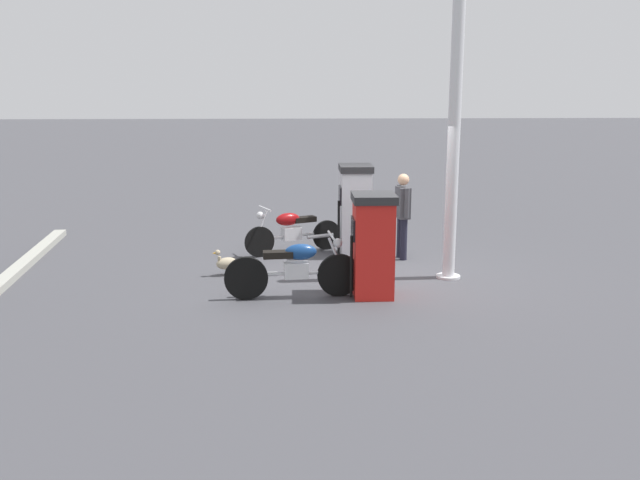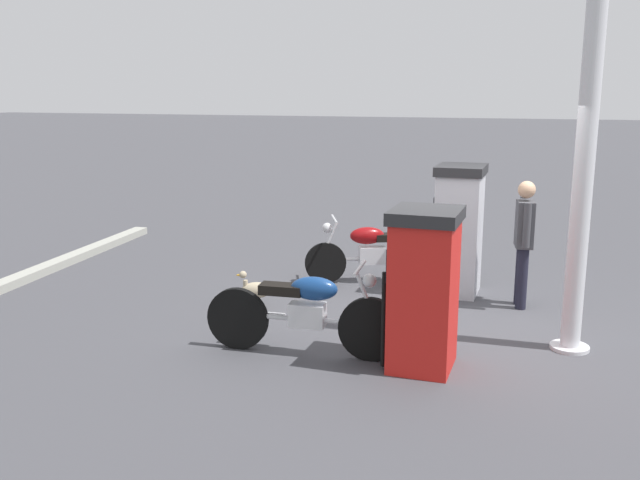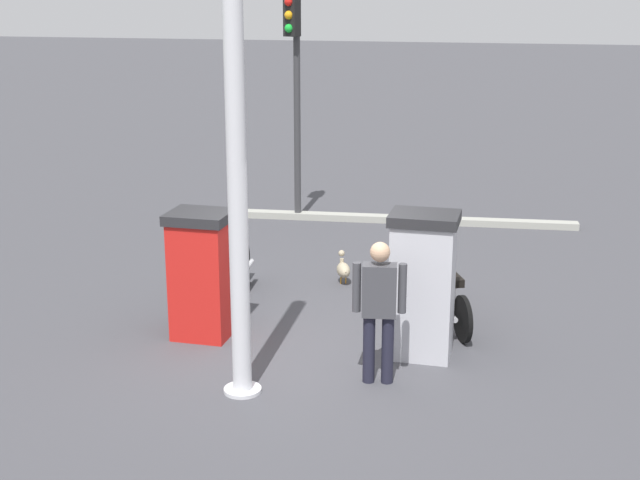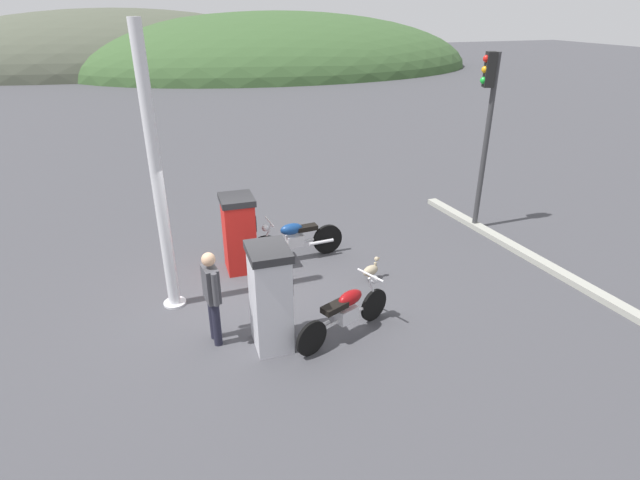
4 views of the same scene
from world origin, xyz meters
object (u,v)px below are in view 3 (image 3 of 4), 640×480
at_px(fuel_pump_near, 422,284).
at_px(canopy_support_pole, 237,179).
at_px(attendant_person, 379,304).
at_px(fuel_pump_far, 202,274).
at_px(wandering_duck, 343,269).
at_px(roadside_traffic_light, 295,69).
at_px(motorcycle_near_pump, 444,286).
at_px(motorcycle_far_pump, 230,270).

relative_size(fuel_pump_near, canopy_support_pole, 0.36).
relative_size(fuel_pump_near, attendant_person, 1.08).
relative_size(fuel_pump_far, wandering_duck, 3.42).
relative_size(fuel_pump_far, roadside_traffic_light, 0.39).
bearing_deg(canopy_support_pole, wandering_duck, -5.10).
height_order(attendant_person, canopy_support_pole, canopy_support_pole).
distance_m(fuel_pump_near, canopy_support_pole, 2.63).
bearing_deg(fuel_pump_far, motorcycle_near_pump, -67.13).
bearing_deg(motorcycle_far_pump, fuel_pump_near, -113.51).
bearing_deg(fuel_pump_near, roadside_traffic_light, 27.56).
bearing_deg(roadside_traffic_light, motorcycle_far_pump, -176.82).
bearing_deg(motorcycle_near_pump, motorcycle_far_pump, 90.09).
bearing_deg(canopy_support_pole, attendant_person, -67.52).
bearing_deg(motorcycle_near_pump, wandering_duck, 53.72).
height_order(motorcycle_far_pump, canopy_support_pole, canopy_support_pole).
relative_size(fuel_pump_near, motorcycle_near_pump, 0.93).
bearing_deg(wandering_duck, motorcycle_far_pump, 130.40).
height_order(fuel_pump_near, canopy_support_pole, canopy_support_pole).
height_order(motorcycle_near_pump, roadside_traffic_light, roadside_traffic_light).
bearing_deg(motorcycle_near_pump, roadside_traffic_light, 34.71).
relative_size(motorcycle_far_pump, canopy_support_pole, 0.43).
relative_size(fuel_pump_near, wandering_duck, 3.73).
height_order(fuel_pump_far, attendant_person, attendant_person).
height_order(motorcycle_far_pump, attendant_person, attendant_person).
xyz_separation_m(motorcycle_near_pump, attendant_person, (-2.02, 0.51, 0.44)).
xyz_separation_m(wandering_duck, roadside_traffic_light, (3.36, 1.58, 2.50)).
xyz_separation_m(fuel_pump_far, motorcycle_near_pump, (1.18, -2.81, -0.33)).
bearing_deg(roadside_traffic_light, fuel_pump_near, -152.44).
xyz_separation_m(motorcycle_near_pump, canopy_support_pole, (-2.58, 1.86, 1.84)).
bearing_deg(wandering_duck, fuel_pump_near, -149.06).
height_order(roadside_traffic_light, canopy_support_pole, canopy_support_pole).
height_order(wandering_duck, canopy_support_pole, canopy_support_pole).
distance_m(motorcycle_near_pump, attendant_person, 2.13).
relative_size(fuel_pump_far, attendant_person, 0.99).
distance_m(motorcycle_far_pump, canopy_support_pole, 3.31).
xyz_separation_m(fuel_pump_far, roadside_traffic_light, (5.67, 0.30, 1.93)).
bearing_deg(fuel_pump_near, fuel_pump_far, 90.00).
bearing_deg(fuel_pump_far, wandering_duck, -28.89).
relative_size(attendant_person, wandering_duck, 3.45).
relative_size(fuel_pump_far, motorcycle_near_pump, 0.85).
bearing_deg(motorcycle_far_pump, fuel_pump_far, -177.41).
xyz_separation_m(fuel_pump_near, fuel_pump_far, (0.00, 2.66, -0.07)).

